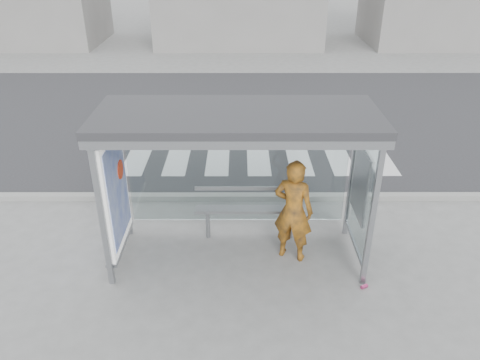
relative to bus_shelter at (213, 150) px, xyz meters
name	(u,v)px	position (x,y,z in m)	size (l,w,h in m)	color
ground	(238,256)	(0.37, -0.06, -1.98)	(80.00, 80.00, 0.00)	slate
road	(238,116)	(0.37, 6.94, -1.98)	(30.00, 10.00, 0.01)	#2A2A2D
curb	(238,197)	(0.37, 1.89, -1.92)	(30.00, 0.18, 0.12)	gray
crosswalk	(258,150)	(0.87, 4.44, -1.98)	(6.55, 3.00, 0.00)	silver
bus_shelter	(213,150)	(0.00, 0.00, 0.00)	(4.25, 1.65, 2.62)	gray
person	(293,211)	(1.29, -0.06, -1.07)	(0.67, 0.44, 1.83)	orange
bench	(250,209)	(0.59, 0.52, -1.39)	(1.94, 0.24, 1.00)	slate
soda_can	(364,286)	(2.37, -0.90, -1.95)	(0.06, 0.06, 0.11)	#C03872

